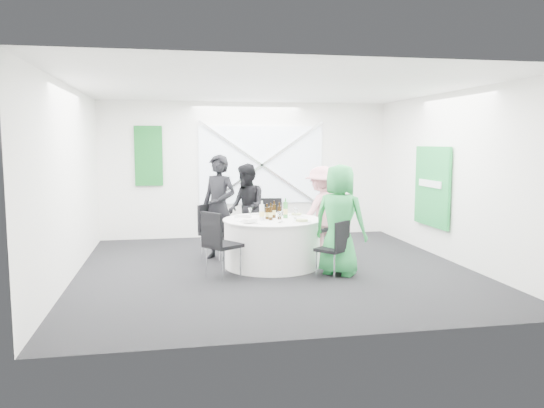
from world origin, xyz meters
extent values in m
plane|color=black|center=(0.00, 0.00, 0.00)|extent=(6.00, 6.00, 0.00)
plane|color=white|center=(0.00, 0.00, 2.80)|extent=(6.00, 6.00, 0.00)
plane|color=white|center=(0.00, 3.00, 1.40)|extent=(6.00, 0.00, 6.00)
plane|color=white|center=(0.00, -3.00, 1.40)|extent=(6.00, 0.00, 6.00)
plane|color=white|center=(-3.00, 0.00, 1.40)|extent=(0.00, 6.00, 6.00)
plane|color=white|center=(3.00, 0.00, 1.40)|extent=(0.00, 6.00, 6.00)
cube|color=silver|center=(0.30, 2.96, 1.50)|extent=(2.60, 0.03, 1.60)
cube|color=silver|center=(0.30, 2.92, 1.50)|extent=(2.63, 0.05, 1.84)
cube|color=silver|center=(0.30, 2.92, 1.50)|extent=(2.63, 0.05, 1.84)
cube|color=#125A22|center=(-2.00, 2.95, 1.70)|extent=(0.55, 0.04, 1.20)
cube|color=#1A933C|center=(2.94, 0.60, 1.20)|extent=(0.05, 1.20, 1.40)
cylinder|color=white|center=(0.00, 0.20, 0.37)|extent=(1.52, 1.52, 0.74)
cylinder|color=white|center=(0.00, 0.20, 0.75)|extent=(1.56, 1.56, 0.02)
cube|color=black|center=(0.17, 1.23, 0.47)|extent=(0.50, 0.50, 0.05)
cube|color=black|center=(0.21, 1.44, 0.73)|extent=(0.42, 0.11, 0.47)
cylinder|color=silver|center=(0.38, 1.38, 0.22)|extent=(0.02, 0.02, 0.45)
cylinder|color=silver|center=(0.03, 1.44, 0.22)|extent=(0.02, 0.02, 0.45)
cylinder|color=silver|center=(0.32, 1.03, 0.22)|extent=(0.02, 0.02, 0.45)
cylinder|color=silver|center=(-0.03, 1.09, 0.22)|extent=(0.02, 0.02, 0.45)
cube|color=black|center=(-0.85, 0.83, 0.45)|extent=(0.59, 0.59, 0.05)
cube|color=black|center=(-1.01, 0.95, 0.71)|extent=(0.27, 0.35, 0.45)
cylinder|color=silver|center=(-0.89, 1.07, 0.22)|extent=(0.02, 0.02, 0.43)
cylinder|color=silver|center=(-1.09, 0.79, 0.22)|extent=(0.02, 0.02, 0.43)
cylinder|color=silver|center=(-0.61, 0.86, 0.22)|extent=(0.02, 0.02, 0.43)
cylinder|color=silver|center=(-0.81, 0.59, 0.22)|extent=(0.02, 0.02, 0.43)
cube|color=black|center=(0.91, 0.77, 0.48)|extent=(0.62, 0.62, 0.05)
cube|color=black|center=(1.09, 0.88, 0.75)|extent=(0.26, 0.39, 0.48)
cylinder|color=silver|center=(1.16, 0.71, 0.23)|extent=(0.02, 0.02, 0.46)
cylinder|color=silver|center=(0.97, 1.02, 0.23)|extent=(0.02, 0.02, 0.46)
cylinder|color=silver|center=(0.85, 0.52, 0.23)|extent=(0.02, 0.02, 0.46)
cylinder|color=silver|center=(0.66, 0.82, 0.23)|extent=(0.02, 0.02, 0.46)
cube|color=black|center=(0.72, -0.66, 0.41)|extent=(0.54, 0.54, 0.05)
cube|color=black|center=(0.84, -0.80, 0.64)|extent=(0.30, 0.26, 0.41)
cylinder|color=silver|center=(0.70, -0.87, 0.20)|extent=(0.02, 0.02, 0.39)
cylinder|color=silver|center=(0.94, -0.68, 0.20)|extent=(0.02, 0.02, 0.39)
cylinder|color=silver|center=(0.50, -0.64, 0.20)|extent=(0.02, 0.02, 0.39)
cylinder|color=silver|center=(0.74, -0.44, 0.20)|extent=(0.02, 0.02, 0.39)
cube|color=black|center=(-0.84, -0.39, 0.48)|extent=(0.62, 0.62, 0.05)
cube|color=black|center=(-1.01, -0.52, 0.74)|extent=(0.28, 0.37, 0.48)
cylinder|color=silver|center=(-1.09, -0.35, 0.23)|extent=(0.02, 0.02, 0.46)
cylinder|color=silver|center=(-0.88, -0.65, 0.23)|extent=(0.02, 0.02, 0.46)
cylinder|color=silver|center=(-0.80, -0.14, 0.23)|extent=(0.02, 0.02, 0.46)
cylinder|color=silver|center=(-0.59, -0.44, 0.23)|extent=(0.02, 0.02, 0.46)
imported|color=black|center=(-0.78, 0.87, 0.88)|extent=(0.77, 0.74, 1.77)
imported|color=black|center=(-0.23, 1.45, 0.80)|extent=(0.56, 0.84, 1.60)
imported|color=pink|center=(0.99, 0.78, 0.78)|extent=(1.11, 0.92, 1.56)
imported|color=green|center=(0.88, -0.53, 0.83)|extent=(0.96, 0.92, 1.65)
cylinder|color=white|center=(-0.05, 0.69, 0.77)|extent=(0.25, 0.25, 0.01)
cylinder|color=white|center=(-0.43, 0.49, 0.77)|extent=(0.29, 0.29, 0.01)
cylinder|color=white|center=(0.47, 0.50, 0.77)|extent=(0.26, 0.26, 0.01)
cylinder|color=#819550|center=(0.47, 0.50, 0.79)|extent=(0.17, 0.17, 0.02)
cylinder|color=white|center=(0.39, -0.21, 0.77)|extent=(0.29, 0.29, 0.01)
cylinder|color=#819550|center=(0.39, -0.21, 0.79)|extent=(0.19, 0.19, 0.02)
cylinder|color=white|center=(-0.42, -0.06, 0.77)|extent=(0.24, 0.24, 0.01)
cube|color=white|center=(-0.41, -0.17, 0.80)|extent=(0.22, 0.21, 0.05)
cylinder|color=#331E09|center=(-0.08, 0.19, 0.85)|extent=(0.06, 0.06, 0.19)
cylinder|color=#331E09|center=(-0.08, 0.19, 0.98)|extent=(0.02, 0.02, 0.06)
cylinder|color=#E6D57A|center=(-0.08, 0.19, 0.84)|extent=(0.06, 0.06, 0.07)
cylinder|color=#331E09|center=(0.06, 0.33, 0.87)|extent=(0.06, 0.06, 0.22)
cylinder|color=#331E09|center=(0.06, 0.33, 1.01)|extent=(0.02, 0.02, 0.06)
cylinder|color=#E6D57A|center=(0.06, 0.33, 0.85)|extent=(0.06, 0.06, 0.08)
cylinder|color=#331E09|center=(0.11, 0.14, 0.87)|extent=(0.06, 0.06, 0.21)
cylinder|color=#331E09|center=(0.11, 0.14, 1.00)|extent=(0.02, 0.02, 0.06)
cylinder|color=#E6D57A|center=(0.11, 0.14, 0.85)|extent=(0.06, 0.06, 0.07)
cylinder|color=#331E09|center=(-0.04, 0.08, 0.87)|extent=(0.06, 0.06, 0.21)
cylinder|color=#331E09|center=(-0.04, 0.08, 1.00)|extent=(0.02, 0.02, 0.06)
cylinder|color=#E6D57A|center=(-0.04, 0.08, 0.85)|extent=(0.06, 0.06, 0.08)
cylinder|color=green|center=(0.24, 0.29, 0.89)|extent=(0.08, 0.08, 0.26)
cylinder|color=green|center=(0.24, 0.29, 1.05)|extent=(0.03, 0.03, 0.06)
cylinder|color=#E6D57A|center=(0.24, 0.29, 0.86)|extent=(0.08, 0.08, 0.09)
cylinder|color=silver|center=(-0.18, 0.11, 0.88)|extent=(0.08, 0.08, 0.25)
cylinder|color=silver|center=(-0.18, 0.11, 1.04)|extent=(0.03, 0.03, 0.06)
cylinder|color=#E6D57A|center=(-0.18, 0.11, 0.86)|extent=(0.08, 0.08, 0.09)
cylinder|color=white|center=(0.04, -0.21, 0.76)|extent=(0.06, 0.06, 0.00)
cylinder|color=white|center=(0.04, -0.21, 0.81)|extent=(0.01, 0.01, 0.10)
cone|color=white|center=(0.04, -0.21, 0.89)|extent=(0.07, 0.07, 0.08)
cylinder|color=white|center=(0.38, 0.24, 0.76)|extent=(0.06, 0.06, 0.00)
cylinder|color=white|center=(0.38, 0.24, 0.81)|extent=(0.01, 0.01, 0.10)
cone|color=white|center=(0.38, 0.24, 0.89)|extent=(0.07, 0.07, 0.08)
cylinder|color=white|center=(0.38, 0.13, 0.76)|extent=(0.06, 0.06, 0.00)
cylinder|color=white|center=(0.38, 0.13, 0.81)|extent=(0.01, 0.01, 0.10)
cone|color=white|center=(0.38, 0.13, 0.89)|extent=(0.07, 0.07, 0.08)
cylinder|color=white|center=(-0.33, 0.35, 0.76)|extent=(0.06, 0.06, 0.00)
cylinder|color=white|center=(-0.33, 0.35, 0.81)|extent=(0.01, 0.01, 0.10)
cone|color=white|center=(-0.33, 0.35, 0.89)|extent=(0.07, 0.07, 0.08)
cylinder|color=white|center=(0.09, -0.14, 0.76)|extent=(0.06, 0.06, 0.00)
cylinder|color=white|center=(0.09, -0.14, 0.81)|extent=(0.01, 0.01, 0.10)
cone|color=white|center=(0.09, -0.14, 0.89)|extent=(0.07, 0.07, 0.08)
cube|color=silver|center=(0.17, 0.75, 0.76)|extent=(0.15, 0.02, 0.01)
cube|color=silver|center=(-0.20, 0.74, 0.76)|extent=(0.15, 0.02, 0.01)
cube|color=silver|center=(-0.54, 0.00, 0.76)|extent=(0.10, 0.13, 0.01)
cube|color=silver|center=(-0.30, -0.29, 0.76)|extent=(0.11, 0.12, 0.01)
cube|color=silver|center=(0.56, 0.33, 0.76)|extent=(0.09, 0.14, 0.01)
cube|color=silver|center=(0.40, 0.62, 0.76)|extent=(0.09, 0.14, 0.01)
cube|color=silver|center=(-0.37, 0.64, 0.76)|extent=(0.09, 0.13, 0.01)
cube|color=silver|center=(-0.55, 0.36, 0.76)|extent=(0.10, 0.13, 0.01)
camera|label=1|loc=(-1.56, -7.99, 1.98)|focal=35.00mm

